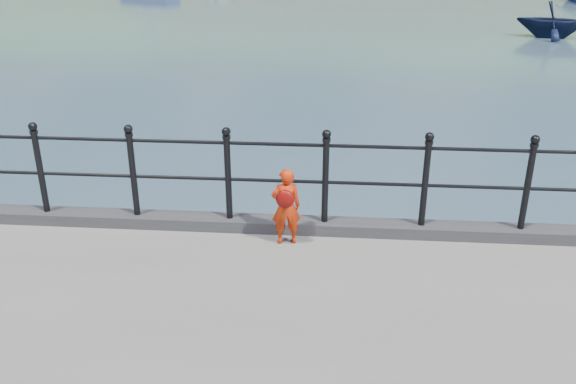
{
  "coord_description": "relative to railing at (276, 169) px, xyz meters",
  "views": [
    {
      "loc": [
        0.71,
        -7.02,
        4.52
      ],
      "look_at": [
        0.15,
        -0.2,
        1.55
      ],
      "focal_mm": 38.0,
      "sensor_mm": 36.0,
      "label": 1
    }
  ],
  "objects": [
    {
      "name": "child",
      "position": [
        0.15,
        -0.33,
        -0.33
      ],
      "size": [
        0.39,
        0.33,
        0.96
      ],
      "rotation": [
        0.0,
        0.0,
        3.35
      ],
      "color": "red",
      "rests_on": "quay"
    },
    {
      "name": "far_shore",
      "position": [
        38.34,
        239.56,
        -24.39
      ],
      "size": [
        830.0,
        200.0,
        156.0
      ],
      "color": "#333A21",
      "rests_on": "ground"
    },
    {
      "name": "kerb",
      "position": [
        -0.0,
        -0.0,
        -0.75
      ],
      "size": [
        60.0,
        0.3,
        0.15
      ],
      "primitive_type": "cube",
      "color": "#28282B",
      "rests_on": "quay"
    },
    {
      "name": "railing",
      "position": [
        0.0,
        0.0,
        0.0
      ],
      "size": [
        18.11,
        0.11,
        1.2
      ],
      "color": "black",
      "rests_on": "kerb"
    },
    {
      "name": "ground",
      "position": [
        -0.0,
        0.15,
        -1.82
      ],
      "size": [
        600.0,
        600.0,
        0.0
      ],
      "primitive_type": "plane",
      "color": "#2D4251",
      "rests_on": "ground"
    },
    {
      "name": "launch_navy",
      "position": [
        10.12,
        21.81,
        -1.03
      ],
      "size": [
        3.57,
        3.28,
        1.58
      ],
      "primitive_type": "imported",
      "rotation": [
        0.0,
        0.0,
        1.3
      ],
      "color": "black",
      "rests_on": "ground"
    }
  ]
}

